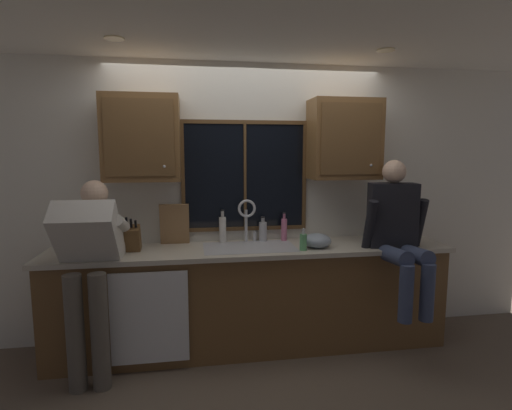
{
  "coord_description": "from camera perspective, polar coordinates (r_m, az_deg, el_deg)",
  "views": [
    {
      "loc": [
        -0.5,
        -3.65,
        1.74
      ],
      "look_at": [
        0.04,
        -0.3,
        1.29
      ],
      "focal_mm": 27.73,
      "sensor_mm": 36.0,
      "label": 1
    }
  ],
  "objects": [
    {
      "name": "bottle_green_glass",
      "position": [
        3.7,
        1.0,
        -3.75
      ],
      "size": [
        0.07,
        0.07,
        0.23
      ],
      "color": "#B7B7BC",
      "rests_on": "countertop"
    },
    {
      "name": "cutting_board",
      "position": [
        3.62,
        -11.67,
        -2.73
      ],
      "size": [
        0.26,
        0.1,
        0.37
      ],
      "primitive_type": "cube",
      "rotation": [
        0.21,
        0.0,
        0.0
      ],
      "color": "#997047",
      "rests_on": "countertop"
    },
    {
      "name": "ceiling_downlight_right",
      "position": [
        3.5,
        18.23,
        20.45
      ],
      "size": [
        0.14,
        0.14,
        0.01
      ],
      "primitive_type": "cylinder",
      "color": "#FFEAB2"
    },
    {
      "name": "mixing_bowl",
      "position": [
        3.51,
        8.75,
        -5.11
      ],
      "size": [
        0.25,
        0.25,
        0.13
      ],
      "primitive_type": "ellipsoid",
      "color": "#8C99A8",
      "rests_on": "countertop"
    },
    {
      "name": "person_standing",
      "position": [
        3.25,
        -22.89,
        -7.18
      ],
      "size": [
        0.53,
        0.71,
        1.52
      ],
      "color": "#595147",
      "rests_on": "floor"
    },
    {
      "name": "lower_cabinet_run",
      "position": [
        3.63,
        -0.62,
        -13.42
      ],
      "size": [
        3.43,
        0.58,
        0.88
      ],
      "primitive_type": "cube",
      "color": "brown",
      "rests_on": "floor"
    },
    {
      "name": "sink",
      "position": [
        3.5,
        -0.95,
        -7.65
      ],
      "size": [
        0.8,
        0.46,
        0.21
      ],
      "color": "#B7B7BC",
      "rests_on": "lower_cabinet_run"
    },
    {
      "name": "window_frame_left",
      "position": [
        3.64,
        -10.52,
        4.02
      ],
      "size": [
        0.03,
        0.02,
        0.95
      ],
      "primitive_type": "cube",
      "color": "brown"
    },
    {
      "name": "window_glass",
      "position": [
        3.68,
        -1.62,
        4.18
      ],
      "size": [
        1.1,
        0.02,
        0.95
      ],
      "primitive_type": "cube",
      "color": "black"
    },
    {
      "name": "bottle_amber_small",
      "position": [
        3.63,
        -4.84,
        -3.48
      ],
      "size": [
        0.06,
        0.06,
        0.31
      ],
      "color": "silver",
      "rests_on": "countertop"
    },
    {
      "name": "upper_cabinet_right",
      "position": [
        3.74,
        12.6,
        9.2
      ],
      "size": [
        0.63,
        0.36,
        0.72
      ],
      "color": "brown"
    },
    {
      "name": "ceiling_downlight_left",
      "position": [
        3.2,
        -19.77,
        21.68
      ],
      "size": [
        0.14,
        0.14,
        0.01
      ],
      "primitive_type": "cylinder",
      "color": "#FFEAB2"
    },
    {
      "name": "window_mullion_center",
      "position": [
        3.67,
        -1.59,
        4.17
      ],
      "size": [
        0.02,
        0.02,
        0.95
      ],
      "primitive_type": "cube",
      "color": "brown"
    },
    {
      "name": "back_wall",
      "position": [
        3.77,
        -1.41,
        0.45
      ],
      "size": [
        5.83,
        0.12,
        2.55
      ],
      "primitive_type": "cube",
      "color": "silver",
      "rests_on": "floor"
    },
    {
      "name": "upper_cabinet_left",
      "position": [
        3.51,
        -16.14,
        9.21
      ],
      "size": [
        0.63,
        0.36,
        0.72
      ],
      "color": "brown"
    },
    {
      "name": "window_frame_right",
      "position": [
        3.78,
        6.98,
        4.22
      ],
      "size": [
        0.03,
        0.02,
        0.95
      ],
      "primitive_type": "cube",
      "color": "brown"
    },
    {
      "name": "window_frame_bottom",
      "position": [
        3.73,
        -1.57,
        -3.4
      ],
      "size": [
        1.17,
        0.02,
        0.04
      ],
      "primitive_type": "cube",
      "color": "brown"
    },
    {
      "name": "bottle_tall_clear",
      "position": [
        3.72,
        4.07,
        -3.46
      ],
      "size": [
        0.05,
        0.05,
        0.27
      ],
      "color": "pink",
      "rests_on": "countertop"
    },
    {
      "name": "knife_block",
      "position": [
        3.46,
        -17.35,
        -4.67
      ],
      "size": [
        0.12,
        0.18,
        0.32
      ],
      "color": "brown",
      "rests_on": "countertop"
    },
    {
      "name": "countertop",
      "position": [
        3.48,
        -0.58,
        -6.44
      ],
      "size": [
        3.49,
        0.62,
        0.04
      ],
      "primitive_type": "cube",
      "color": "beige",
      "rests_on": "lower_cabinet_run"
    },
    {
      "name": "soap_dispenser",
      "position": [
        3.38,
        6.83,
        -5.29
      ],
      "size": [
        0.06,
        0.07,
        0.19
      ],
      "color": "#59A566",
      "rests_on": "countertop"
    },
    {
      "name": "window_frame_top",
      "position": [
        3.67,
        -1.63,
        11.87
      ],
      "size": [
        1.17,
        0.02,
        0.04
      ],
      "primitive_type": "cube",
      "color": "brown"
    },
    {
      "name": "dishwasher_front",
      "position": [
        3.32,
        -15.08,
        -15.46
      ],
      "size": [
        0.6,
        0.02,
        0.74
      ],
      "primitive_type": "cube",
      "color": "white"
    },
    {
      "name": "faucet",
      "position": [
        3.61,
        -1.25,
        -1.51
      ],
      "size": [
        0.18,
        0.09,
        0.4
      ],
      "color": "silver",
      "rests_on": "countertop"
    },
    {
      "name": "person_sitting_on_counter",
      "position": [
        3.58,
        19.74,
        -3.15
      ],
      "size": [
        0.54,
        0.63,
        1.26
      ],
      "color": "#384260",
      "rests_on": "countertop"
    }
  ]
}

